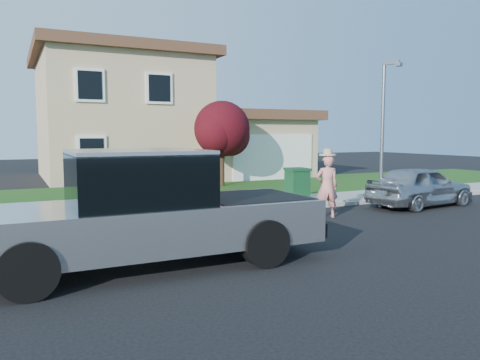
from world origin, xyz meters
The scene contains 11 objects.
ground centered at (0.00, 0.00, 0.00)m, with size 80.00×80.00×0.00m, color black.
curb centered at (1.00, 2.90, 0.06)m, with size 40.00×0.20×0.12m, color gray.
sidewalk centered at (1.00, 4.00, 0.07)m, with size 40.00×2.00×0.15m, color gray.
lawn centered at (1.00, 8.50, 0.05)m, with size 40.00×7.00×0.10m, color #154212.
house centered at (1.31, 16.38, 3.17)m, with size 14.00×11.30×6.85m.
pickup_truck centered at (-3.38, -1.32, 0.99)m, with size 6.51×2.52×2.13m.
woman centered at (2.62, 1.30, 0.94)m, with size 0.77×0.63×2.00m.
sedan centered at (6.65, 1.58, 0.69)m, with size 1.62×4.02×1.37m, color #A8AAAF.
ornamental_tree centered at (3.02, 9.55, 2.52)m, with size 2.76×2.49×3.79m.
trash_bin centered at (3.08, 3.56, 0.72)m, with size 0.79×0.88×1.13m.
street_lamp centered at (5.34, 1.95, 2.69)m, with size 0.39×0.61×4.72m.
Camera 1 is at (-5.57, -9.61, 2.41)m, focal length 35.00 mm.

